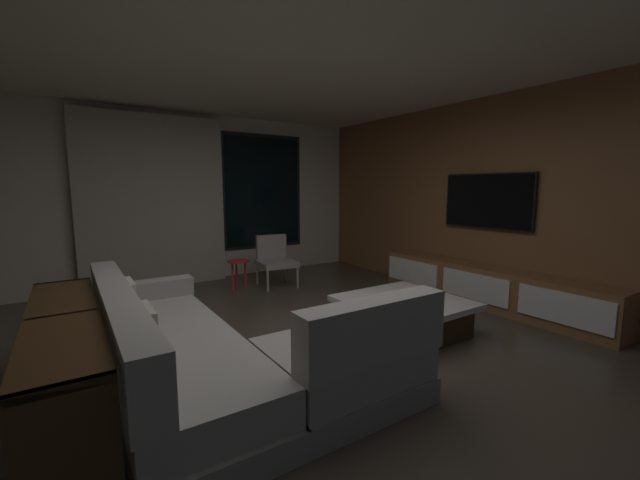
# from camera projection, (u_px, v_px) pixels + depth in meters

# --- Properties ---
(floor) EXTENTS (9.20, 9.20, 0.00)m
(floor) POSITION_uv_depth(u_px,v_px,m) (305.00, 361.00, 3.41)
(floor) COLOR #473D33
(back_wall_with_window) EXTENTS (6.60, 0.30, 2.70)m
(back_wall_with_window) POSITION_uv_depth(u_px,v_px,m) (185.00, 199.00, 6.18)
(back_wall_with_window) COLOR beige
(back_wall_with_window) RESTS_ON floor
(media_wall) EXTENTS (0.12, 7.80, 2.70)m
(media_wall) POSITION_uv_depth(u_px,v_px,m) (510.00, 201.00, 4.90)
(media_wall) COLOR brown
(media_wall) RESTS_ON floor
(ceiling) EXTENTS (8.20, 8.20, 0.00)m
(ceiling) POSITION_uv_depth(u_px,v_px,m) (303.00, 38.00, 3.04)
(ceiling) COLOR beige
(sectional_couch) EXTENTS (1.98, 2.50, 0.82)m
(sectional_couch) POSITION_uv_depth(u_px,v_px,m) (215.00, 355.00, 2.85)
(sectional_couch) COLOR gray
(sectional_couch) RESTS_ON floor
(coffee_table) EXTENTS (1.16, 1.16, 0.36)m
(coffee_table) POSITION_uv_depth(u_px,v_px,m) (404.00, 315.00, 4.06)
(coffee_table) COLOR #402814
(coffee_table) RESTS_ON floor
(book_stack_on_coffee_table) EXTENTS (0.27, 0.20, 0.12)m
(book_stack_on_coffee_table) POSITION_uv_depth(u_px,v_px,m) (414.00, 295.00, 3.95)
(book_stack_on_coffee_table) COLOR #3CCA73
(book_stack_on_coffee_table) RESTS_ON coffee_table
(accent_chair_near_window) EXTENTS (0.60, 0.62, 0.78)m
(accent_chair_near_window) POSITION_uv_depth(u_px,v_px,m) (275.00, 258.00, 6.02)
(accent_chair_near_window) COLOR #B2ADA0
(accent_chair_near_window) RESTS_ON floor
(side_stool) EXTENTS (0.32, 0.32, 0.46)m
(side_stool) POSITION_uv_depth(u_px,v_px,m) (238.00, 266.00, 5.69)
(side_stool) COLOR red
(side_stool) RESTS_ON floor
(media_console) EXTENTS (0.46, 3.10, 0.52)m
(media_console) POSITION_uv_depth(u_px,v_px,m) (488.00, 288.00, 4.93)
(media_console) COLOR brown
(media_console) RESTS_ON floor
(mounted_tv) EXTENTS (0.05, 1.25, 0.72)m
(mounted_tv) POSITION_uv_depth(u_px,v_px,m) (487.00, 201.00, 5.04)
(mounted_tv) COLOR black
(console_table_behind_couch) EXTENTS (0.40, 2.10, 0.74)m
(console_table_behind_couch) POSITION_uv_depth(u_px,v_px,m) (67.00, 363.00, 2.44)
(console_table_behind_couch) COLOR #402814
(console_table_behind_couch) RESTS_ON floor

